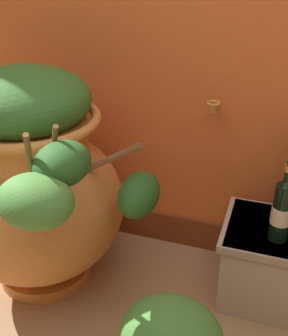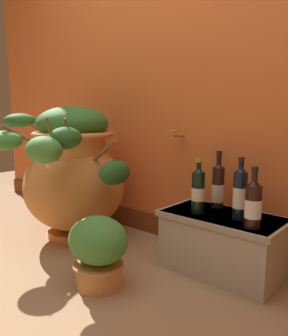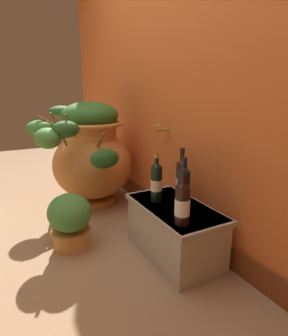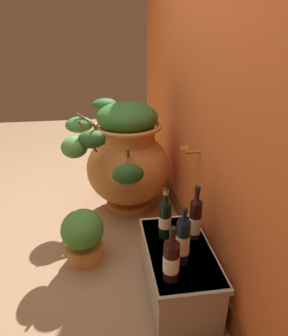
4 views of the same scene
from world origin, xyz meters
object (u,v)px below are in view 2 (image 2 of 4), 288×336
Objects in this scene: wine_bottle_middle at (240,193)px; potted_shrub at (98,249)px; wine_bottle_back at (253,203)px; terracotta_urn at (73,173)px; wine_bottle_right at (218,185)px; wine_bottle_left at (198,189)px.

wine_bottle_middle is 0.77m from potted_shrub.
wine_bottle_back is 0.79m from potted_shrub.
terracotta_urn reaches higher than wine_bottle_back.
wine_bottle_middle is 0.98× the size of wine_bottle_right.
potted_shrub is (-0.49, -0.54, -0.27)m from wine_bottle_middle.
potted_shrub is at bearing -118.63° from wine_bottle_left.
wine_bottle_left is 0.17m from wine_bottle_right.
potted_shrub is at bearing -114.05° from wine_bottle_right.
wine_bottle_middle is at bearing 47.59° from potted_shrub.
wine_bottle_right is 0.91× the size of potted_shrub.
terracotta_urn is 1.00m from wine_bottle_right.
wine_bottle_right is at bearing 80.97° from wine_bottle_left.
wine_bottle_left reaches higher than potted_shrub.
wine_bottle_back is 0.82× the size of potted_shrub.
wine_bottle_right reaches higher than wine_bottle_middle.
wine_bottle_back is at bearing -37.59° from wine_bottle_middle.
wine_bottle_left is 0.93× the size of wine_bottle_right.
terracotta_urn is at bearing -170.92° from wine_bottle_middle.
wine_bottle_middle is 0.23m from wine_bottle_right.
wine_bottle_right reaches higher than wine_bottle_left.
wine_bottle_middle is at bearing 142.41° from wine_bottle_back.
wine_bottle_middle is at bearing 11.59° from wine_bottle_left.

